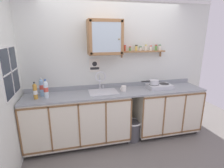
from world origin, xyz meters
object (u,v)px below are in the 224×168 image
at_px(wall_cabinet, 105,37).
at_px(warning_sign, 95,66).
at_px(hot_plate_stove, 159,86).
at_px(bottle_water_blue_0, 42,87).
at_px(bottle_water_clear_1, 46,89).
at_px(mug, 124,89).
at_px(saucepan, 154,82).
at_px(bottle_juice_amber_2, 35,91).
at_px(trash_bin, 133,130).
at_px(sink, 103,93).

relative_size(wall_cabinet, warning_sign, 2.42).
height_order(hot_plate_stove, wall_cabinet, wall_cabinet).
bearing_deg(bottle_water_blue_0, bottle_water_clear_1, -51.95).
bearing_deg(bottle_water_clear_1, mug, 1.34).
height_order(saucepan, bottle_juice_amber_2, bottle_juice_amber_2).
relative_size(bottle_water_blue_0, trash_bin, 0.82).
height_order(hot_plate_stove, bottle_water_clear_1, bottle_water_clear_1).
height_order(saucepan, warning_sign, warning_sign).
bearing_deg(bottle_juice_amber_2, sink, 4.93).
bearing_deg(bottle_juice_amber_2, wall_cabinet, 8.42).
bearing_deg(trash_bin, wall_cabinet, 155.75).
xyz_separation_m(bottle_water_clear_1, bottle_juice_amber_2, (-0.16, -0.01, -0.02)).
bearing_deg(trash_bin, sink, 165.67).
xyz_separation_m(bottle_juice_amber_2, mug, (1.47, 0.05, -0.08)).
bearing_deg(trash_bin, saucepan, 16.16).
relative_size(bottle_water_clear_1, mug, 2.42).
height_order(wall_cabinet, warning_sign, wall_cabinet).
distance_m(mug, wall_cabinet, 0.95).
xyz_separation_m(bottle_water_blue_0, bottle_water_clear_1, (0.08, -0.10, -0.01)).
relative_size(bottle_juice_amber_2, trash_bin, 0.72).
height_order(wall_cabinet, trash_bin, wall_cabinet).
bearing_deg(sink, trash_bin, -14.33).
bearing_deg(bottle_juice_amber_2, hot_plate_stove, 1.59).
distance_m(hot_plate_stove, bottle_water_blue_0, 2.12).
relative_size(bottle_water_blue_0, bottle_water_clear_1, 1.02).
distance_m(hot_plate_stove, saucepan, 0.15).
relative_size(saucepan, trash_bin, 0.90).
distance_m(bottle_water_blue_0, wall_cabinet, 1.34).
height_order(hot_plate_stove, bottle_water_blue_0, bottle_water_blue_0).
height_order(bottle_water_blue_0, warning_sign, warning_sign).
bearing_deg(sink, mug, -7.62).
bearing_deg(warning_sign, wall_cabinet, -43.56).
bearing_deg(bottle_juice_amber_2, bottle_water_clear_1, 5.10).
relative_size(sink, mug, 3.94).
relative_size(sink, warning_sign, 2.10).
distance_m(sink, trash_bin, 0.94).
distance_m(sink, bottle_water_clear_1, 0.96).
xyz_separation_m(sink, warning_sign, (-0.10, 0.23, 0.45)).
bearing_deg(trash_bin, bottle_water_clear_1, 177.74).
height_order(bottle_water_blue_0, bottle_juice_amber_2, bottle_water_blue_0).
distance_m(bottle_juice_amber_2, trash_bin, 1.87).
relative_size(saucepan, bottle_water_clear_1, 1.12).
bearing_deg(bottle_water_clear_1, wall_cabinet, 8.95).
bearing_deg(bottle_water_blue_0, bottle_juice_amber_2, -125.66).
bearing_deg(bottle_juice_amber_2, trash_bin, -1.54).
bearing_deg(hot_plate_stove, wall_cabinet, 173.83).
height_order(bottle_water_clear_1, warning_sign, warning_sign).
bearing_deg(warning_sign, trash_bin, -30.04).
bearing_deg(hot_plate_stove, mug, -178.75).
height_order(hot_plate_stove, mug, mug).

